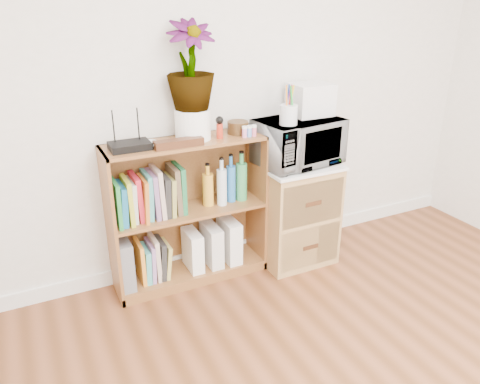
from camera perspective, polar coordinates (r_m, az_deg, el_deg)
skirting_board at (r=3.43m, az=-1.28°, el=-6.94°), size 4.00×0.02×0.10m
bookshelf at (r=3.00m, az=-6.29°, el=-2.51°), size 1.00×0.30×0.95m
wicker_unit at (r=3.30m, az=6.58°, el=-2.52°), size 0.50×0.45×0.70m
microwave at (r=3.11m, az=7.10°, el=6.10°), size 0.58×0.44×0.30m
pen_cup at (r=2.92m, az=5.93°, el=9.35°), size 0.11×0.11×0.12m
small_appliance at (r=3.17m, az=8.57°, el=11.10°), size 0.26×0.22×0.21m
router at (r=2.72m, az=-13.28°, el=5.50°), size 0.23×0.15×0.04m
white_bowl at (r=2.74m, az=-11.30°, el=5.65°), size 0.13×0.13×0.03m
plant_pot at (r=2.85m, az=-5.77°, el=8.24°), size 0.22×0.22×0.18m
potted_plant at (r=2.78m, az=-6.06°, el=15.12°), size 0.28×0.28×0.51m
trinket_box at (r=2.72m, az=-7.47°, el=5.93°), size 0.29×0.07×0.05m
kokeshi_doll at (r=2.86m, az=-2.49°, el=7.43°), size 0.04×0.04×0.09m
wooden_bowl at (r=2.97m, az=-0.26°, el=7.88°), size 0.13×0.13×0.08m
paint_jars at (r=2.90m, az=1.14°, el=7.24°), size 0.10×0.04×0.05m
file_box at (r=3.02m, az=-14.13°, el=-8.27°), size 0.10×0.25×0.32m
magazine_holder_left at (r=3.13m, az=-5.79°, el=-7.05°), size 0.08×0.21×0.27m
magazine_holder_mid at (r=3.16m, az=-3.48°, el=-6.42°), size 0.09×0.22×0.28m
magazine_holder_right at (r=3.21m, az=-1.33°, el=-5.80°), size 0.09×0.24×0.30m
cookbooks at (r=2.88m, az=-10.97°, el=-0.46°), size 0.43×0.20×0.31m
liquor_bottles at (r=3.02m, az=-1.74°, el=1.46°), size 0.30×0.07×0.32m
lower_books at (r=3.07m, az=-10.60°, el=-8.09°), size 0.20×0.19×0.29m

